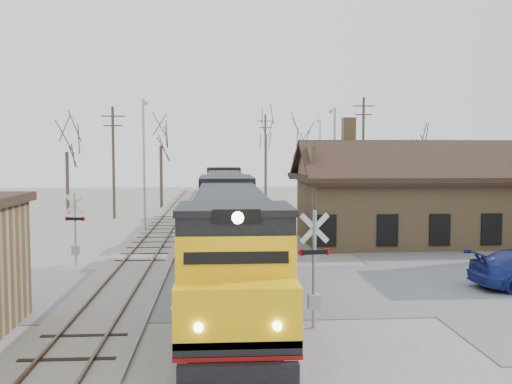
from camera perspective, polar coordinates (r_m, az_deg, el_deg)
ground at (r=23.86m, az=-2.67°, el=-9.73°), size 140.00×140.00×0.00m
road at (r=23.86m, az=-2.67°, el=-9.70°), size 60.00×9.00×0.03m
track_main at (r=38.59m, az=-3.07°, el=-4.35°), size 3.40×90.00×0.24m
track_siding at (r=38.81m, az=-9.75°, el=-4.35°), size 3.40×90.00×0.24m
depot at (r=37.44m, az=15.65°, el=-1.14°), size 15.20×9.31×7.90m
locomotive_lead at (r=21.62m, az=-2.60°, el=-5.03°), size 2.91×19.50×4.33m
locomotive_trailing at (r=41.27m, az=-3.13°, el=-0.72°), size 2.91×19.50×4.10m
crossbuck_near at (r=18.55m, az=5.84°, el=-8.03°), size 1.09×0.29×3.81m
crossbuck_far at (r=29.68m, az=-17.62°, el=-3.78°), size 1.04×0.29×3.65m
streetlight_a at (r=40.86m, az=-11.12°, el=3.30°), size 0.25×2.04×9.36m
streetlight_b at (r=43.70m, az=7.81°, el=3.14°), size 0.25×2.04×8.99m
streetlight_c at (r=61.19m, az=6.38°, el=3.48°), size 0.25×2.04×9.19m
utility_pole_a at (r=49.99m, az=-14.07°, el=3.09°), size 2.00×0.24×9.51m
utility_pole_b at (r=70.60m, az=0.94°, el=3.77°), size 2.00×0.24×10.31m
utility_pole_c at (r=53.68m, az=10.66°, el=3.85°), size 2.00×0.24×10.71m
tree_a at (r=55.31m, az=-18.42°, el=4.79°), size 3.80×3.80×9.31m
tree_b at (r=59.05m, az=-9.50°, el=5.61°), size 4.23×4.23×10.36m
tree_c at (r=74.05m, az=0.99°, el=6.79°), size 5.31×5.31×13.00m
tree_d at (r=67.43m, az=4.55°, el=5.71°), size 4.41×4.41×10.80m
tree_e at (r=64.45m, az=15.97°, el=4.25°), size 3.52×3.52×8.61m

